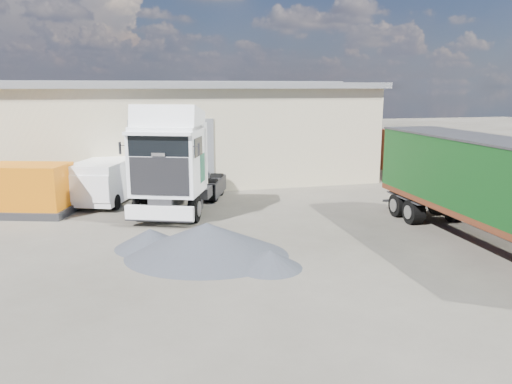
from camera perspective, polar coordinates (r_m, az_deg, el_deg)
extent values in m
plane|color=#272620|center=(15.31, 1.78, -7.46)|extent=(120.00, 120.00, 0.00)
cube|color=beige|center=(30.01, -18.34, 6.39)|extent=(30.00, 12.00, 5.00)
cube|color=slate|center=(29.90, -18.68, 11.45)|extent=(30.60, 12.60, 0.30)
cube|color=slate|center=(24.14, -9.54, 3.95)|extent=(4.00, 0.08, 3.60)
cube|color=slate|center=(29.90, -18.70, 11.83)|extent=(30.60, 0.40, 0.15)
cube|color=brown|center=(25.53, 23.26, 2.33)|extent=(0.35, 26.00, 2.50)
cylinder|color=black|center=(19.45, -10.13, -1.80)|extent=(2.67, 1.88, 1.06)
cylinder|color=black|center=(22.73, -7.59, 0.27)|extent=(2.72, 1.90, 1.06)
cylinder|color=black|center=(24.06, -6.77, 0.94)|extent=(2.72, 1.90, 1.06)
cube|color=#2D2D30|center=(21.61, -8.33, 0.65)|extent=(3.25, 6.46, 0.30)
cube|color=white|center=(18.56, -10.97, -2.42)|extent=(2.46, 1.16, 0.55)
cube|color=white|center=(19.44, -10.02, 3.44)|extent=(3.16, 3.05, 2.45)
cube|color=black|center=(18.42, -10.99, 1.76)|extent=(2.07, 0.86, 1.40)
cube|color=black|center=(18.28, -11.11, 5.16)|extent=(2.11, 0.87, 0.75)
cube|color=white|center=(19.47, -10.01, 8.11)|extent=(3.01, 2.71, 1.23)
cube|color=#0B5035|center=(20.25, -13.07, 2.86)|extent=(0.29, 0.70, 1.10)
cube|color=#0B5035|center=(19.55, -6.12, 2.78)|extent=(0.29, 0.70, 1.10)
cylinder|color=#2D2D30|center=(22.81, -7.51, 1.80)|extent=(1.42, 1.42, 0.12)
cylinder|color=black|center=(20.64, 18.91, -1.66)|extent=(2.25, 1.01, 0.92)
cube|color=#2D2D30|center=(17.76, 24.84, -3.21)|extent=(1.10, 10.44, 0.30)
cube|color=#532412|center=(17.69, 24.92, -2.31)|extent=(2.57, 10.50, 0.21)
cube|color=black|center=(17.45, 25.27, 1.62)|extent=(2.57, 10.50, 2.26)
cube|color=#2D2D30|center=(17.31, 25.61, 5.36)|extent=(2.63, 10.56, 0.07)
cylinder|color=black|center=(22.14, -17.84, -1.04)|extent=(2.05, 1.33, 0.67)
cylinder|color=black|center=(25.05, -14.82, 0.60)|extent=(2.05, 1.33, 0.67)
cube|color=white|center=(23.45, -16.34, 1.57)|extent=(3.48, 5.02, 1.72)
cube|color=white|center=(21.74, -18.28, 0.53)|extent=(2.07, 1.53, 1.11)
cube|color=black|center=(21.82, -18.16, 2.06)|extent=(1.67, 0.72, 0.61)
cube|color=#2D2D30|center=(22.21, -24.37, -1.97)|extent=(3.76, 2.97, 0.31)
cube|color=orange|center=(22.03, -24.56, 0.24)|extent=(3.50, 2.71, 2.05)
cone|color=#1F232A|center=(15.33, -5.65, -5.41)|extent=(6.10, 6.10, 1.05)
cone|color=#1F232A|center=(14.38, 1.60, -7.65)|extent=(2.29, 2.29, 0.52)
cone|color=#1F232A|center=(16.46, -11.98, -5.17)|extent=(2.80, 2.80, 0.63)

